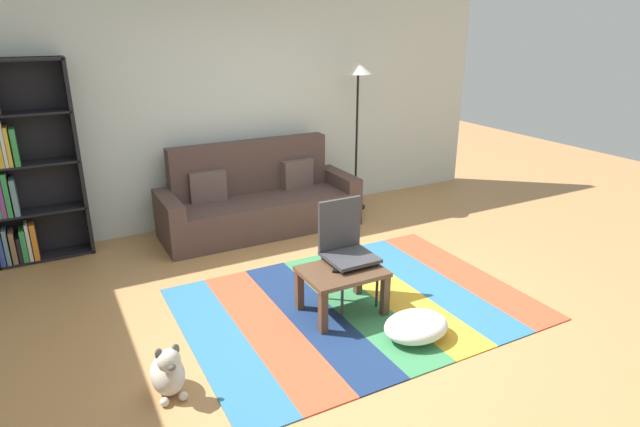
% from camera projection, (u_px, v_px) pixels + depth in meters
% --- Properties ---
extents(ground_plane, '(14.00, 14.00, 0.00)m').
position_uv_depth(ground_plane, '(349.00, 303.00, 4.63)').
color(ground_plane, '#B27F4C').
extents(back_wall, '(6.80, 0.10, 2.70)m').
position_uv_depth(back_wall, '(239.00, 107.00, 6.28)').
color(back_wall, silver).
rests_on(back_wall, ground_plane).
extents(rug, '(2.86, 2.10, 0.01)m').
position_uv_depth(rug, '(355.00, 304.00, 4.60)').
color(rug, teal).
rests_on(rug, ground_plane).
extents(couch, '(2.26, 0.80, 1.00)m').
position_uv_depth(couch, '(258.00, 201.00, 6.18)').
color(couch, '#4C3833').
rests_on(couch, ground_plane).
extents(bookshelf, '(0.90, 0.28, 1.99)m').
position_uv_depth(bookshelf, '(16.00, 168.00, 5.15)').
color(bookshelf, black).
rests_on(bookshelf, ground_plane).
extents(coffee_table, '(0.66, 0.50, 0.39)m').
position_uv_depth(coffee_table, '(342.00, 278.00, 4.38)').
color(coffee_table, '#513826').
rests_on(coffee_table, rug).
extents(pouf, '(0.53, 0.41, 0.19)m').
position_uv_depth(pouf, '(416.00, 326.00, 4.08)').
color(pouf, white).
rests_on(pouf, rug).
extents(dog, '(0.22, 0.35, 0.40)m').
position_uv_depth(dog, '(168.00, 372.00, 3.46)').
color(dog, beige).
rests_on(dog, ground_plane).
extents(standing_lamp, '(0.32, 0.32, 1.84)m').
position_uv_depth(standing_lamp, '(358.00, 88.00, 6.46)').
color(standing_lamp, black).
rests_on(standing_lamp, ground_plane).
extents(tv_remote, '(0.13, 0.14, 0.02)m').
position_uv_depth(tv_remote, '(336.00, 268.00, 4.35)').
color(tv_remote, black).
rests_on(tv_remote, coffee_table).
extents(folding_chair, '(0.40, 0.40, 0.90)m').
position_uv_depth(folding_chair, '(345.00, 243.00, 4.52)').
color(folding_chair, '#38383D').
rests_on(folding_chair, ground_plane).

